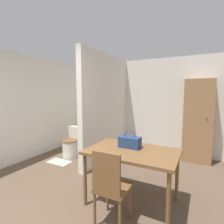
# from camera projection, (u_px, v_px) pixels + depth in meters

# --- Properties ---
(wall_back) EXTENTS (5.21, 0.12, 2.50)m
(wall_back) POSITION_uv_depth(u_px,v_px,m) (140.00, 105.00, 4.97)
(wall_back) COLOR silver
(wall_back) RESTS_ON ground_plane
(wall_left) EXTENTS (0.12, 4.58, 2.50)m
(wall_left) POSITION_uv_depth(u_px,v_px,m) (32.00, 107.00, 4.35)
(wall_left) COLOR silver
(wall_left) RESTS_ON ground_plane
(partition_wall) EXTENTS (0.12, 2.08, 2.50)m
(partition_wall) POSITION_uv_depth(u_px,v_px,m) (107.00, 108.00, 4.22)
(partition_wall) COLOR silver
(partition_wall) RESTS_ON ground_plane
(dining_table) EXTENTS (1.27, 0.82, 0.80)m
(dining_table) POSITION_uv_depth(u_px,v_px,m) (132.00, 156.00, 2.49)
(dining_table) COLOR brown
(dining_table) RESTS_ON ground_plane
(wooden_chair) EXTENTS (0.40, 0.40, 0.96)m
(wooden_chair) POSITION_uv_depth(u_px,v_px,m) (110.00, 186.00, 2.06)
(wooden_chair) COLOR brown
(wooden_chair) RESTS_ON ground_plane
(toilet) EXTENTS (0.40, 0.55, 0.73)m
(toilet) POSITION_uv_depth(u_px,v_px,m) (72.00, 144.00, 4.42)
(toilet) COLOR silver
(toilet) RESTS_ON ground_plane
(handbag) EXTENTS (0.31, 0.17, 0.25)m
(handbag) POSITION_uv_depth(u_px,v_px,m) (130.00, 142.00, 2.59)
(handbag) COLOR navy
(handbag) RESTS_ON dining_table
(wooden_cabinet) EXTENTS (0.62, 0.45, 1.91)m
(wooden_cabinet) POSITION_uv_depth(u_px,v_px,m) (198.00, 121.00, 4.05)
(wooden_cabinet) COLOR #997047
(wooden_cabinet) RESTS_ON ground_plane
(bath_mat) EXTENTS (0.55, 0.33, 0.01)m
(bath_mat) POSITION_uv_depth(u_px,v_px,m) (59.00, 162.00, 4.05)
(bath_mat) COLOR #99A899
(bath_mat) RESTS_ON ground_plane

